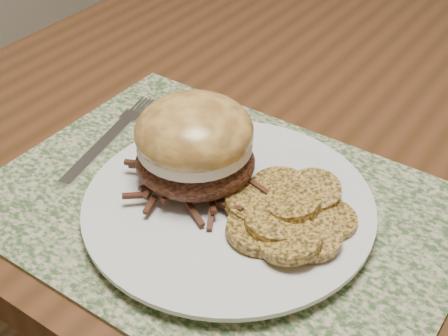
# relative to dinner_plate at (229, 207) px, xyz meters

# --- Properties ---
(placemat) EXTENTS (0.45, 0.33, 0.00)m
(placemat) POSITION_rel_dinner_plate_xyz_m (-0.01, 0.00, -0.01)
(placemat) COLOR #37532A
(placemat) RESTS_ON dining_table
(dinner_plate) EXTENTS (0.26, 0.26, 0.02)m
(dinner_plate) POSITION_rel_dinner_plate_xyz_m (0.00, 0.00, 0.00)
(dinner_plate) COLOR white
(dinner_plate) RESTS_ON placemat
(pork_sandwich) EXTENTS (0.15, 0.15, 0.09)m
(pork_sandwich) POSITION_rel_dinner_plate_xyz_m (-0.04, 0.01, 0.05)
(pork_sandwich) COLOR black
(pork_sandwich) RESTS_ON dinner_plate
(roasted_potatoes) EXTENTS (0.13, 0.15, 0.03)m
(roasted_potatoes) POSITION_rel_dinner_plate_xyz_m (0.06, 0.01, 0.02)
(roasted_potatoes) COLOR #B88736
(roasted_potatoes) RESTS_ON dinner_plate
(fork) EXTENTS (0.05, 0.18, 0.00)m
(fork) POSITION_rel_dinner_plate_xyz_m (-0.18, 0.03, -0.01)
(fork) COLOR silver
(fork) RESTS_ON placemat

